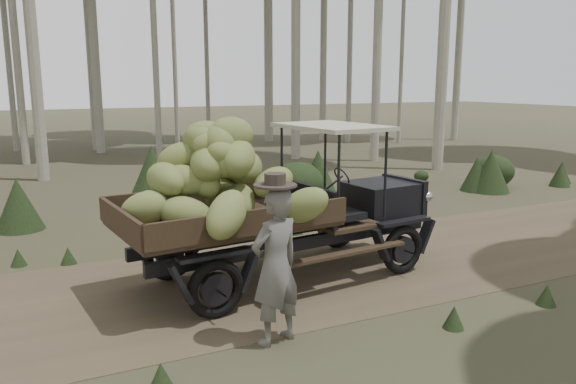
# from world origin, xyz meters

# --- Properties ---
(ground) EXTENTS (120.00, 120.00, 0.00)m
(ground) POSITION_xyz_m (0.00, 0.00, 0.00)
(ground) COLOR #473D2B
(ground) RESTS_ON ground
(dirt_track) EXTENTS (70.00, 4.00, 0.01)m
(dirt_track) POSITION_xyz_m (0.00, 0.00, 0.00)
(dirt_track) COLOR brown
(dirt_track) RESTS_ON ground
(banana_truck) EXTENTS (5.36, 2.80, 2.60)m
(banana_truck) POSITION_xyz_m (-0.29, -0.18, 1.52)
(banana_truck) COLOR black
(banana_truck) RESTS_ON ground
(farmer) EXTENTS (0.78, 0.63, 2.04)m
(farmer) POSITION_xyz_m (-0.72, -2.05, 0.96)
(farmer) COLOR #5C5854
(farmer) RESTS_ON ground
(undergrowth) EXTENTS (23.16, 19.88, 1.40)m
(undergrowth) POSITION_xyz_m (-1.30, 1.99, 0.54)
(undergrowth) COLOR #233319
(undergrowth) RESTS_ON ground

